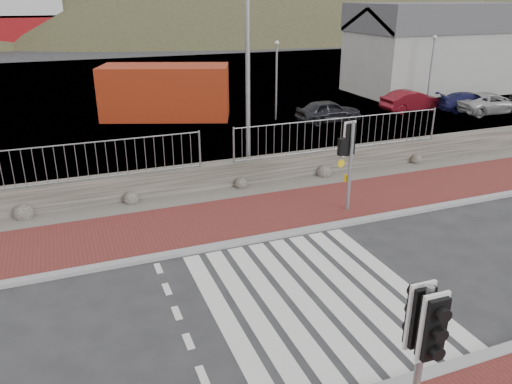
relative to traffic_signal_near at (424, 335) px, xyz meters
name	(u,v)px	position (x,y,z in m)	size (l,w,h in m)	color
ground	(313,297)	(0.52, 4.04, -1.99)	(220.00, 220.00, 0.00)	#28282B
sidewalk_far	(244,217)	(0.52, 8.54, -1.95)	(40.00, 3.00, 0.08)	maroon
kerb_far	(263,238)	(0.52, 7.04, -1.94)	(40.00, 0.25, 0.12)	gray
zebra_crossing	(313,296)	(0.52, 4.04, -1.99)	(4.62, 5.60, 0.01)	silver
gravel_strip	(224,195)	(0.52, 10.54, -1.96)	(40.00, 1.50, 0.06)	#59544C
stone_wall	(217,176)	(0.52, 11.34, -1.54)	(40.00, 0.60, 0.90)	#403D35
railing	(217,138)	(0.52, 11.19, -0.17)	(18.07, 0.07, 1.22)	gray
quay	(131,90)	(0.52, 31.94, -1.99)	(120.00, 40.00, 0.50)	#4C4C4F
water	(92,46)	(0.52, 66.94, -1.99)	(220.00, 50.00, 0.05)	#3F4C54
harbor_building	(441,48)	(20.52, 23.94, 0.94)	(12.20, 6.20, 5.80)	#9E9E99
hills_backdrop	(132,155)	(7.26, 91.94, -25.05)	(254.00, 90.00, 100.00)	#353822
traffic_signal_near	(424,335)	(0.00, 0.00, 0.00)	(0.40, 0.25, 2.77)	gray
traffic_signal_far	(351,148)	(3.65, 7.86, 0.08)	(0.70, 0.30, 2.87)	gray
streetlight	(252,31)	(2.15, 12.10, 3.18)	(1.93, 0.60, 9.19)	gray
shipping_container	(166,92)	(1.16, 22.62, -0.59)	(6.74, 2.81, 2.81)	#A02211
car_a	(329,111)	(8.88, 18.41, -1.40)	(1.41, 3.49, 1.19)	black
car_b	(412,101)	(14.73, 19.11, -1.40)	(1.26, 3.61, 1.19)	maroon
car_c	(471,102)	(17.74, 17.68, -1.45)	(1.53, 3.77, 1.09)	#161845
car_d	(490,103)	(18.51, 17.00, -1.41)	(1.93, 4.19, 1.17)	#A6A6A6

